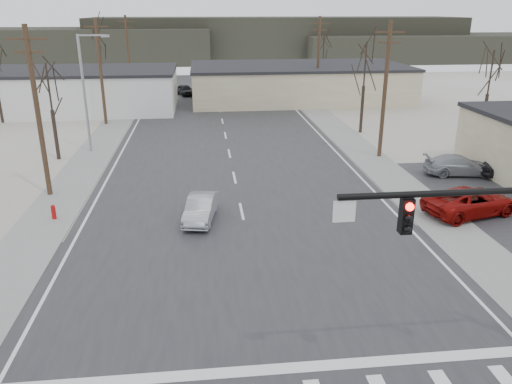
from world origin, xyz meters
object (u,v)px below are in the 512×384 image
(sedan_crossing, at_px, (201,208))
(car_parked_silver, at_px, (459,165))
(fire_hydrant, at_px, (54,212))
(car_parked_dark_a, at_px, (501,166))
(car_far_a, at_px, (254,91))
(car_parked_red, at_px, (470,201))
(car_far_b, at_px, (185,90))

(sedan_crossing, distance_m, car_parked_silver, 18.60)
(sedan_crossing, relative_size, car_parked_silver, 0.85)
(fire_hydrant, relative_size, sedan_crossing, 0.22)
(car_parked_dark_a, bearing_deg, car_far_a, 3.51)
(fire_hydrant, height_order, car_parked_red, car_parked_red)
(car_parked_dark_a, bearing_deg, car_far_b, 12.92)
(car_far_a, relative_size, car_parked_dark_a, 1.54)
(car_parked_silver, bearing_deg, fire_hydrant, 106.79)
(car_parked_red, relative_size, car_parked_dark_a, 1.47)
(fire_hydrant, relative_size, car_far_a, 0.15)
(car_parked_silver, bearing_deg, car_parked_red, 163.18)
(fire_hydrant, height_order, car_parked_dark_a, car_parked_dark_a)
(sedan_crossing, bearing_deg, car_parked_dark_a, 25.03)
(car_far_b, relative_size, car_parked_red, 0.73)
(car_far_a, height_order, car_parked_dark_a, car_far_a)
(car_far_a, distance_m, car_parked_dark_a, 35.68)
(sedan_crossing, bearing_deg, fire_hydrant, -176.82)
(car_parked_red, height_order, car_parked_dark_a, car_parked_red)
(car_far_b, bearing_deg, car_far_a, -38.31)
(sedan_crossing, xyz_separation_m, car_far_a, (6.96, 38.55, 0.17))
(sedan_crossing, relative_size, car_parked_dark_a, 1.08)
(fire_hydrant, xyz_separation_m, car_parked_silver, (25.55, 5.00, 0.25))
(car_parked_dark_a, bearing_deg, car_parked_silver, 62.57)
(car_far_a, distance_m, car_far_b, 9.36)
(car_far_b, height_order, car_parked_silver, car_far_b)
(sedan_crossing, height_order, car_far_a, car_far_a)
(fire_hydrant, bearing_deg, car_far_b, 81.52)
(fire_hydrant, xyz_separation_m, car_far_a, (14.88, 37.61, 0.41))
(fire_hydrant, distance_m, car_far_a, 40.45)
(car_far_a, bearing_deg, fire_hydrant, 58.42)
(fire_hydrant, bearing_deg, car_parked_red, -4.40)
(sedan_crossing, distance_m, car_parked_red, 14.85)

